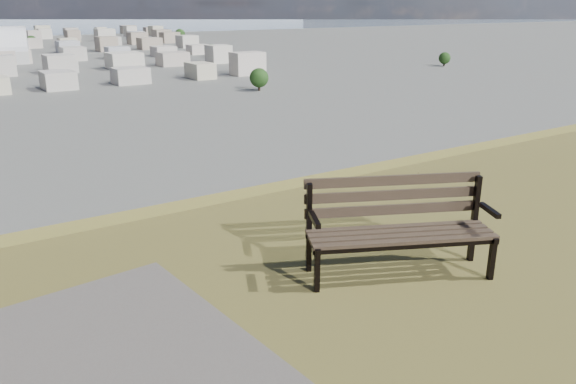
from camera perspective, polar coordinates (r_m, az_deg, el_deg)
park_bench at (r=5.56m, az=11.11°, el=-2.96°), size 1.86×1.26×0.94m
grass_tufts at (r=5.07m, az=24.10°, el=-11.78°), size 12.49×7.38×0.28m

